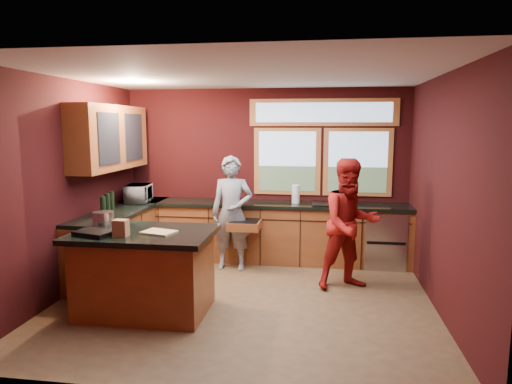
% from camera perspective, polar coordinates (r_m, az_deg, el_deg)
% --- Properties ---
extents(floor, '(4.50, 4.50, 0.00)m').
position_cam_1_polar(floor, '(5.74, -1.43, -13.36)').
color(floor, brown).
rests_on(floor, ground).
extents(room_shell, '(4.52, 4.02, 2.71)m').
position_cam_1_polar(room_shell, '(5.79, -6.80, 5.07)').
color(room_shell, black).
rests_on(room_shell, ground).
extents(back_counter, '(4.50, 0.64, 0.93)m').
position_cam_1_polar(back_counter, '(7.18, 2.44, -5.00)').
color(back_counter, brown).
rests_on(back_counter, floor).
extents(left_counter, '(0.64, 2.30, 0.93)m').
position_cam_1_polar(left_counter, '(6.94, -16.35, -5.80)').
color(left_counter, brown).
rests_on(left_counter, floor).
extents(island, '(1.55, 1.05, 0.95)m').
position_cam_1_polar(island, '(5.40, -13.71, -9.62)').
color(island, brown).
rests_on(island, floor).
extents(person_grey, '(0.63, 0.43, 1.68)m').
position_cam_1_polar(person_grey, '(6.73, -3.03, -2.64)').
color(person_grey, slate).
rests_on(person_grey, floor).
extents(person_red, '(1.02, 0.92, 1.71)m').
position_cam_1_polar(person_red, '(6.04, 11.70, -3.96)').
color(person_red, maroon).
rests_on(person_red, floor).
extents(microwave, '(0.41, 0.54, 0.28)m').
position_cam_1_polar(microwave, '(7.34, -14.45, -0.18)').
color(microwave, '#999999').
rests_on(microwave, left_counter).
extents(potted_plant, '(0.29, 0.25, 0.32)m').
position_cam_1_polar(potted_plant, '(7.09, 11.72, -0.20)').
color(potted_plant, '#999999').
rests_on(potted_plant, back_counter).
extents(paper_towel, '(0.12, 0.12, 0.28)m').
position_cam_1_polar(paper_towel, '(7.05, 4.99, -0.28)').
color(paper_towel, silver).
rests_on(paper_towel, back_counter).
extents(cutting_board, '(0.41, 0.34, 0.02)m').
position_cam_1_polar(cutting_board, '(5.16, -12.03, -4.93)').
color(cutting_board, '#A68655').
rests_on(cutting_board, island).
extents(stock_pot, '(0.24, 0.24, 0.18)m').
position_cam_1_polar(stock_pot, '(5.62, -18.54, -3.26)').
color(stock_pot, silver).
rests_on(stock_pot, island).
extents(paper_bag, '(0.15, 0.12, 0.18)m').
position_cam_1_polar(paper_bag, '(5.10, -16.54, -4.34)').
color(paper_bag, brown).
rests_on(paper_bag, island).
extents(black_tray, '(0.46, 0.38, 0.05)m').
position_cam_1_polar(black_tray, '(5.24, -19.50, -4.85)').
color(black_tray, black).
rests_on(black_tray, island).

